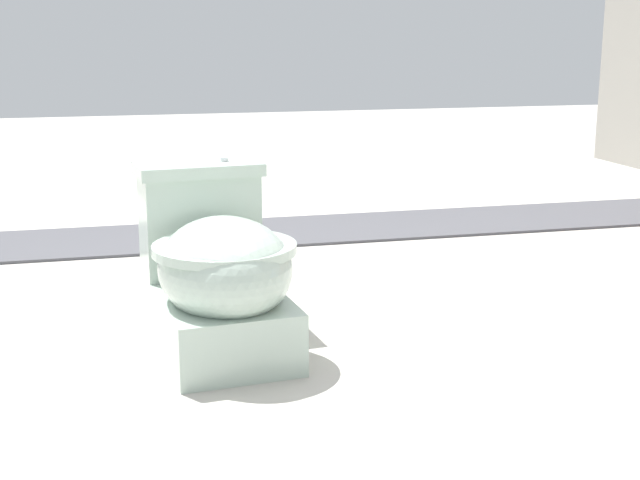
{
  "coord_description": "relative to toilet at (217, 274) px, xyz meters",
  "views": [
    {
      "loc": [
        2.59,
        -0.38,
        0.89
      ],
      "look_at": [
        0.18,
        0.23,
        0.3
      ],
      "focal_mm": 50.0,
      "sensor_mm": 36.0,
      "label": 1
    }
  ],
  "objects": [
    {
      "name": "ground_plane",
      "position": [
        -0.18,
        0.07,
        -0.22
      ],
      "size": [
        14.0,
        14.0,
        0.0
      ],
      "primitive_type": "plane",
      "color": "#B7B2A8"
    },
    {
      "name": "gravel_strip",
      "position": [
        -1.4,
        0.57,
        -0.21
      ],
      "size": [
        0.56,
        8.0,
        0.01
      ],
      "primitive_type": "cube",
      "color": "#4C4C51",
      "rests_on": "ground"
    },
    {
      "name": "toilet",
      "position": [
        0.0,
        0.0,
        0.0
      ],
      "size": [
        0.66,
        0.43,
        0.52
      ],
      "rotation": [
        0.0,
        0.0,
        0.1
      ],
      "color": "#B2C6B7",
      "rests_on": "ground"
    }
  ]
}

